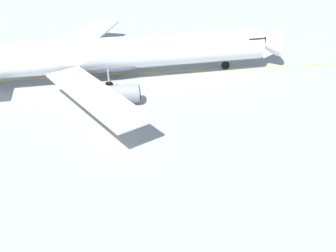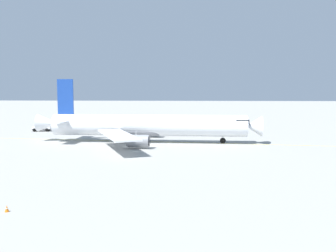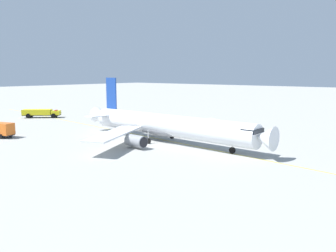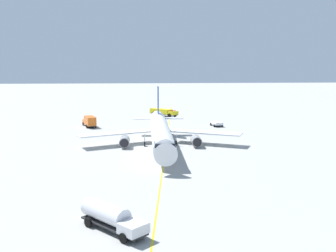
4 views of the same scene
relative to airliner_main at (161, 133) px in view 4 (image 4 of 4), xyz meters
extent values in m
plane|color=#9E9E99|center=(-0.17, 3.78, -3.20)|extent=(600.00, 600.00, 0.00)
cylinder|color=white|center=(-0.57, 0.01, 0.19)|extent=(37.80, 5.04, 4.12)
cone|color=white|center=(-20.62, 0.51, 0.19)|extent=(3.10, 3.98, 3.91)
cone|color=white|center=(19.78, -0.49, 0.49)|extent=(4.08, 3.60, 3.50)
cube|color=black|center=(-18.42, 0.45, 1.12)|extent=(2.49, 3.56, 0.70)
ellipsoid|color=slate|center=(1.32, -0.03, -0.94)|extent=(13.66, 4.04, 2.26)
cube|color=#193D93|center=(16.02, -0.39, 5.70)|extent=(3.20, 0.32, 6.89)
cube|color=white|center=(15.93, -3.99, 1.02)|extent=(2.74, 5.61, 0.20)
cube|color=white|center=(16.11, 3.20, 1.02)|extent=(2.74, 5.61, 0.20)
cube|color=white|center=(2.95, -10.30, -0.53)|extent=(10.95, 16.49, 0.28)
cube|color=white|center=(3.46, 10.14, -0.53)|extent=(10.31, 16.64, 0.28)
cylinder|color=gray|center=(-0.01, -7.78, -1.86)|extent=(3.87, 2.27, 2.17)
cylinder|color=black|center=(-1.97, -7.73, -1.86)|extent=(0.20, 1.85, 1.85)
cylinder|color=gray|center=(0.38, 7.77, -1.86)|extent=(3.87, 2.27, 2.17)
cylinder|color=black|center=(-1.58, 7.81, -1.86)|extent=(0.20, 1.85, 1.85)
cylinder|color=#9EA0A5|center=(-14.89, 0.37, -1.59)|extent=(0.20, 0.20, 2.12)
cylinder|color=black|center=(-14.89, 0.37, -2.65)|extent=(1.11, 0.33, 1.10)
cylinder|color=#9EA0A5|center=(1.23, -3.49, -1.59)|extent=(0.20, 0.20, 2.12)
cylinder|color=black|center=(1.23, -3.49, -2.65)|extent=(1.11, 0.33, 1.10)
cylinder|color=#9EA0A5|center=(1.40, 3.42, -1.59)|extent=(0.20, 0.20, 2.12)
cylinder|color=black|center=(1.40, 3.42, -2.65)|extent=(1.11, 0.33, 1.10)
cube|color=#232326|center=(52.56, -4.48, -2.40)|extent=(9.66, 9.27, 0.20)
cube|color=yellow|center=(49.43, -7.42, -1.70)|extent=(3.69, 3.71, 1.20)
cube|color=black|center=(48.63, -8.18, -1.52)|extent=(1.69, 1.79, 0.67)
cube|color=yellow|center=(53.51, -3.59, -1.50)|extent=(8.05, 7.80, 1.60)
cube|color=red|center=(49.43, -7.42, -1.00)|extent=(1.79, 1.86, 0.16)
cylinder|color=black|center=(50.72, -8.15, -2.50)|extent=(1.21, 1.16, 1.40)
cylinder|color=black|center=(48.79, -6.08, -2.50)|extent=(1.21, 1.16, 1.40)
cylinder|color=black|center=(56.09, -3.11, -2.50)|extent=(1.21, 1.16, 1.40)
cylinder|color=black|center=(54.15, -1.04, -2.50)|extent=(1.21, 1.16, 1.40)
cube|color=#232326|center=(28.52, -18.17, -2.70)|extent=(4.72, 2.73, 0.20)
cube|color=white|center=(30.06, -17.93, -2.33)|extent=(1.70, 2.60, 0.55)
cube|color=black|center=(30.62, -17.84, -2.24)|extent=(0.40, 2.02, 0.31)
cube|color=white|center=(27.76, -18.29, -2.25)|extent=(3.26, 2.85, 0.70)
cylinder|color=black|center=(29.87, -16.73, -2.80)|extent=(0.83, 0.40, 0.80)
cylinder|color=black|center=(30.25, -19.12, -2.80)|extent=(0.83, 0.40, 0.80)
cylinder|color=black|center=(26.92, -17.20, -2.80)|extent=(0.83, 0.40, 0.80)
cylinder|color=black|center=(27.30, -19.59, -2.80)|extent=(0.83, 0.40, 0.80)
cube|color=#232326|center=(-43.58, 7.88, -2.55)|extent=(7.98, 7.53, 0.20)
cube|color=silver|center=(-45.97, 5.71, -1.90)|extent=(3.46, 3.46, 1.10)
cube|color=black|center=(-46.78, 4.97, -1.74)|extent=(1.47, 1.61, 0.62)
cylinder|color=silver|center=(-42.62, 8.76, -1.39)|extent=(6.05, 5.78, 2.12)
cylinder|color=black|center=(-45.03, 4.87, -2.65)|extent=(1.00, 0.95, 1.10)
cylinder|color=black|center=(-46.72, 6.72, -2.65)|extent=(1.00, 0.95, 1.10)
cylinder|color=black|center=(-40.65, 8.87, -2.65)|extent=(1.00, 0.95, 1.10)
cylinder|color=black|center=(-42.33, 10.71, -2.65)|extent=(1.00, 0.95, 1.10)
cube|color=#232326|center=(30.90, 18.74, -2.60)|extent=(8.58, 4.55, 0.20)
cube|color=orange|center=(33.72, 19.66, -2.00)|extent=(3.04, 3.06, 1.00)
cube|color=black|center=(34.77, 20.00, -1.85)|extent=(0.71, 1.97, 0.56)
cube|color=orange|center=(29.66, 18.34, -1.30)|extent=(6.22, 4.10, 2.40)
cylinder|color=black|center=(33.30, 20.80, -2.70)|extent=(1.04, 0.58, 1.00)
cylinder|color=black|center=(34.05, 18.48, -2.70)|extent=(1.04, 0.58, 1.00)
cylinder|color=black|center=(27.98, 19.07, -2.70)|extent=(1.04, 0.58, 1.00)
cylinder|color=black|center=(28.73, 16.75, -2.70)|extent=(1.04, 0.58, 1.00)
cube|color=yellow|center=(-0.34, -1.09, -3.20)|extent=(171.14, 18.32, 0.01)
camera|label=1|loc=(4.80, 49.15, 18.25)|focal=43.17mm
camera|label=2|loc=(-9.27, 70.75, 6.87)|focal=39.33mm
camera|label=3|loc=(-42.22, 50.40, 10.15)|focal=36.62mm
camera|label=4|loc=(-84.77, 5.34, 14.58)|focal=42.71mm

